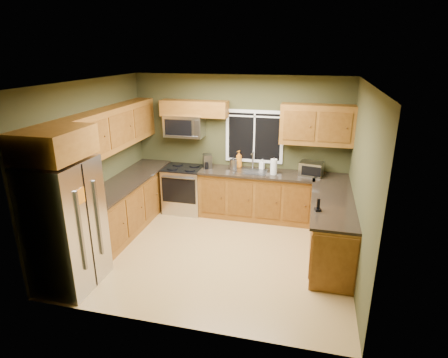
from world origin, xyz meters
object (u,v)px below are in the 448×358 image
at_px(coffee_maker, 207,162).
at_px(paper_towel_roll, 274,167).
at_px(refrigerator, 66,225).
at_px(microwave, 184,126).
at_px(toaster_oven, 311,169).
at_px(soap_bottle_a, 239,159).
at_px(kettle, 233,164).
at_px(range, 184,189).
at_px(soap_bottle_c, 236,163).
at_px(soap_bottle_b, 262,164).
at_px(cordless_phone, 318,207).

relative_size(coffee_maker, paper_towel_roll, 0.85).
relative_size(refrigerator, microwave, 2.37).
relative_size(toaster_oven, soap_bottle_a, 1.38).
distance_m(kettle, paper_towel_roll, 0.79).
xyz_separation_m(range, toaster_oven, (2.46, 0.04, 0.60)).
bearing_deg(coffee_maker, soap_bottle_c, 19.53).
xyz_separation_m(kettle, soap_bottle_b, (0.53, 0.19, -0.02)).
xyz_separation_m(coffee_maker, kettle, (0.52, 0.00, -0.01)).
height_order(toaster_oven, soap_bottle_c, toaster_oven).
height_order(toaster_oven, coffee_maker, coffee_maker).
relative_size(paper_towel_roll, soap_bottle_c, 1.92).
relative_size(microwave, cordless_phone, 4.10).
relative_size(refrigerator, paper_towel_roll, 5.64).
bearing_deg(toaster_oven, range, -178.96).
bearing_deg(microwave, refrigerator, -103.34).
xyz_separation_m(refrigerator, toaster_oven, (3.15, 2.81, 0.17)).
bearing_deg(toaster_oven, kettle, -179.81).
relative_size(range, kettle, 3.71).
relative_size(kettle, paper_towel_roll, 0.79).
xyz_separation_m(microwave, soap_bottle_b, (1.53, 0.09, -0.69)).
relative_size(range, coffee_maker, 3.47).
bearing_deg(coffee_maker, soap_bottle_a, 17.89).
bearing_deg(kettle, soap_bottle_b, 19.77).
relative_size(kettle, soap_bottle_c, 1.52).
bearing_deg(coffee_maker, kettle, 0.03).
distance_m(toaster_oven, soap_bottle_a, 1.41).
xyz_separation_m(refrigerator, range, (0.69, 2.77, -0.43)).
bearing_deg(soap_bottle_b, range, -171.44).
height_order(range, soap_bottle_a, soap_bottle_a).
xyz_separation_m(range, soap_bottle_b, (1.53, 0.23, 0.57)).
bearing_deg(coffee_maker, range, -175.28).
bearing_deg(soap_bottle_c, refrigerator, -119.64).
bearing_deg(soap_bottle_c, kettle, -95.36).
bearing_deg(soap_bottle_a, paper_towel_roll, -21.40).
distance_m(refrigerator, soap_bottle_b, 3.73).
bearing_deg(cordless_phone, range, 148.94).
xyz_separation_m(toaster_oven, coffee_maker, (-1.98, -0.01, -0.00)).
xyz_separation_m(coffee_maker, cordless_phone, (2.12, -1.61, -0.07)).
height_order(range, soap_bottle_c, soap_bottle_c).
relative_size(soap_bottle_a, soap_bottle_b, 1.73).
distance_m(microwave, cordless_phone, 3.19).
xyz_separation_m(range, paper_towel_roll, (1.78, -0.05, 0.62)).
bearing_deg(toaster_oven, microwave, 177.88).
relative_size(microwave, paper_towel_roll, 2.38).
distance_m(paper_towel_roll, cordless_phone, 1.72).
height_order(soap_bottle_a, soap_bottle_c, soap_bottle_a).
bearing_deg(cordless_phone, coffee_maker, 142.87).
distance_m(range, toaster_oven, 2.54).
height_order(microwave, cordless_phone, microwave).
xyz_separation_m(refrigerator, soap_bottle_b, (2.22, 3.00, 0.14)).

